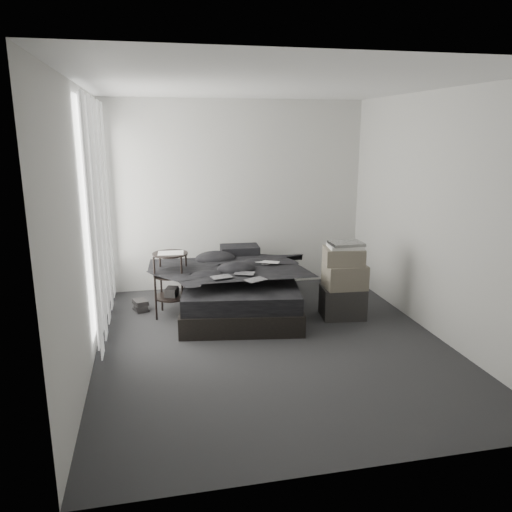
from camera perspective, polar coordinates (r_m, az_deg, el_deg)
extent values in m
cube|color=#29292B|center=(5.37, 1.81, -9.85)|extent=(3.60, 4.20, 0.01)
cube|color=white|center=(4.92, 2.06, 19.01)|extent=(3.60, 4.20, 0.01)
cube|color=silver|center=(7.02, -2.24, 6.91)|extent=(3.60, 0.01, 2.60)
cube|color=silver|center=(3.04, 11.51, -3.01)|extent=(3.60, 0.01, 2.60)
cube|color=silver|center=(4.88, -19.09, 2.94)|extent=(0.01, 4.20, 2.60)
cube|color=silver|center=(5.69, 19.87, 4.38)|extent=(0.01, 4.20, 2.60)
cube|color=white|center=(5.75, -17.92, 5.14)|extent=(0.02, 2.00, 2.30)
cube|color=white|center=(5.75, -17.37, 4.48)|extent=(0.06, 2.12, 2.48)
cube|color=black|center=(6.22, -1.83, -5.20)|extent=(1.62, 1.99, 0.25)
cube|color=black|center=(6.15, -1.84, -3.28)|extent=(1.56, 1.93, 0.19)
imported|color=black|center=(6.05, -1.84, -1.58)|extent=(1.55, 1.72, 0.21)
cube|color=black|center=(6.78, -2.38, -0.24)|extent=(0.59, 0.45, 0.12)
cube|color=black|center=(6.74, -1.87, 0.70)|extent=(0.52, 0.37, 0.11)
imported|color=silver|center=(6.12, 1.24, -0.26)|extent=(0.34, 0.30, 0.02)
cube|color=black|center=(5.60, -3.97, -1.76)|extent=(0.26, 0.20, 0.01)
cube|color=black|center=(5.73, -1.33, -1.31)|extent=(0.27, 0.22, 0.01)
cube|color=black|center=(5.48, -0.04, -1.97)|extent=(0.27, 0.23, 0.01)
cylinder|color=black|center=(6.08, -9.65, -3.27)|extent=(0.50, 0.50, 0.77)
cube|color=white|center=(5.96, -9.72, 0.30)|extent=(0.31, 0.24, 0.02)
cube|color=black|center=(6.40, -13.05, -5.49)|extent=(0.19, 0.24, 0.14)
cube|color=black|center=(6.10, 9.86, -5.18)|extent=(0.55, 0.45, 0.37)
cube|color=#655D50|center=(5.99, 10.12, -2.25)|extent=(0.49, 0.40, 0.28)
cube|color=#655D50|center=(5.93, 9.99, 0.00)|extent=(0.50, 0.43, 0.20)
cube|color=silver|center=(5.91, 10.14, 1.10)|extent=(0.42, 0.35, 0.04)
cube|color=silver|center=(5.89, 10.28, 1.43)|extent=(0.38, 0.30, 0.03)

